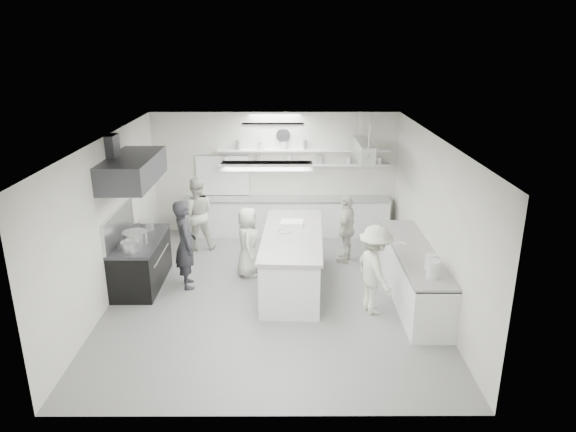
{
  "coord_description": "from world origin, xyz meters",
  "views": [
    {
      "loc": [
        0.28,
        -9.11,
        4.67
      ],
      "look_at": [
        0.31,
        0.6,
        1.36
      ],
      "focal_mm": 32.61,
      "sensor_mm": 36.0,
      "label": 1
    }
  ],
  "objects_px": {
    "stove": "(141,263)",
    "right_counter": "(413,275)",
    "prep_island": "(292,261)",
    "cook_stove": "(186,244)",
    "cook_back": "(197,214)",
    "back_counter": "(287,217)"
  },
  "relations": [
    {
      "from": "stove",
      "to": "prep_island",
      "type": "relative_size",
      "value": 0.63
    },
    {
      "from": "prep_island",
      "to": "right_counter",
      "type": "bearing_deg",
      "value": -10.08
    },
    {
      "from": "back_counter",
      "to": "cook_back",
      "type": "bearing_deg",
      "value": -156.3
    },
    {
      "from": "cook_stove",
      "to": "cook_back",
      "type": "bearing_deg",
      "value": -13.2
    },
    {
      "from": "stove",
      "to": "back_counter",
      "type": "height_order",
      "value": "back_counter"
    },
    {
      "from": "back_counter",
      "to": "right_counter",
      "type": "height_order",
      "value": "right_counter"
    },
    {
      "from": "stove",
      "to": "right_counter",
      "type": "distance_m",
      "value": 5.28
    },
    {
      "from": "right_counter",
      "to": "cook_back",
      "type": "distance_m",
      "value": 5.1
    },
    {
      "from": "right_counter",
      "to": "cook_stove",
      "type": "xyz_separation_m",
      "value": [
        -4.33,
        0.5,
        0.42
      ]
    },
    {
      "from": "prep_island",
      "to": "cook_back",
      "type": "relative_size",
      "value": 1.68
    },
    {
      "from": "prep_island",
      "to": "cook_stove",
      "type": "height_order",
      "value": "cook_stove"
    },
    {
      "from": "stove",
      "to": "right_counter",
      "type": "relative_size",
      "value": 0.55
    },
    {
      "from": "back_counter",
      "to": "cook_back",
      "type": "distance_m",
      "value": 2.31
    },
    {
      "from": "stove",
      "to": "back_counter",
      "type": "bearing_deg",
      "value": 43.99
    },
    {
      "from": "prep_island",
      "to": "cook_stove",
      "type": "distance_m",
      "value": 2.1
    },
    {
      "from": "stove",
      "to": "back_counter",
      "type": "distance_m",
      "value": 4.03
    },
    {
      "from": "stove",
      "to": "prep_island",
      "type": "height_order",
      "value": "prep_island"
    },
    {
      "from": "back_counter",
      "to": "right_counter",
      "type": "relative_size",
      "value": 1.52
    },
    {
      "from": "stove",
      "to": "prep_island",
      "type": "distance_m",
      "value": 2.99
    },
    {
      "from": "cook_stove",
      "to": "prep_island",
      "type": "bearing_deg",
      "value": -105.96
    },
    {
      "from": "back_counter",
      "to": "prep_island",
      "type": "bearing_deg",
      "value": -88.16
    },
    {
      "from": "back_counter",
      "to": "right_counter",
      "type": "bearing_deg",
      "value": -55.35
    }
  ]
}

